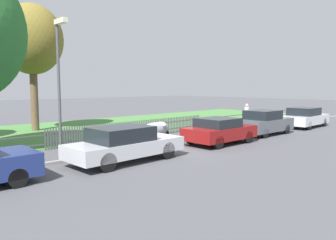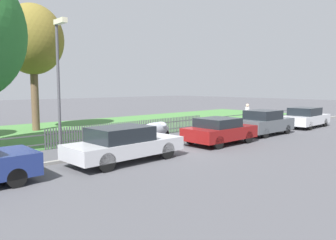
% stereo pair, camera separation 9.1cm
% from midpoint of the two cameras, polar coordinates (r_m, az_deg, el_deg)
% --- Properties ---
extents(ground_plane, '(120.00, 120.00, 0.00)m').
position_cam_midpoint_polar(ground_plane, '(16.05, 0.83, -4.33)').
color(ground_plane, '#4C4C51').
extents(kerb_stone, '(43.68, 0.20, 0.12)m').
position_cam_midpoint_polar(kerb_stone, '(16.11, 0.59, -4.08)').
color(kerb_stone, gray).
rests_on(kerb_stone, ground).
extents(grass_strip, '(43.68, 10.99, 0.01)m').
position_cam_midpoint_polar(grass_strip, '(22.82, -14.02, -1.44)').
color(grass_strip, '#477F3D').
rests_on(grass_strip, ground).
extents(park_fence, '(43.68, 0.05, 0.96)m').
position_cam_midpoint_polar(park_fence, '(18.20, -5.63, -1.62)').
color(park_fence, '#4C4C51').
rests_on(park_fence, ground).
extents(parked_car_black_saloon, '(4.62, 1.96, 1.35)m').
position_cam_midpoint_polar(parked_car_black_saloon, '(12.51, -7.77, -4.08)').
color(parked_car_black_saloon, '#BCBCC1').
rests_on(parked_car_black_saloon, ground).
extents(parked_car_navy_estate, '(3.81, 1.90, 1.30)m').
position_cam_midpoint_polar(parked_car_navy_estate, '(16.41, 8.80, -1.80)').
color(parked_car_navy_estate, maroon).
rests_on(parked_car_navy_estate, ground).
extents(parked_car_red_compact, '(3.93, 1.76, 1.45)m').
position_cam_midpoint_polar(parked_car_red_compact, '(20.12, 16.22, -0.41)').
color(parked_car_red_compact, '#51565B').
rests_on(parked_car_red_compact, ground).
extents(parked_car_white_van, '(4.35, 1.97, 1.39)m').
position_cam_midpoint_polar(parked_car_white_van, '(24.69, 22.60, 0.44)').
color(parked_car_white_van, silver).
rests_on(parked_car_white_van, ground).
extents(covered_motorcycle, '(2.00, 0.77, 1.00)m').
position_cam_midpoint_polar(covered_motorcycle, '(16.98, -2.32, -1.67)').
color(covered_motorcycle, black).
rests_on(covered_motorcycle, ground).
extents(tree_far_left, '(3.83, 3.83, 7.99)m').
position_cam_midpoint_polar(tree_far_left, '(22.82, -22.72, 12.72)').
color(tree_far_left, brown).
rests_on(tree_far_left, ground).
extents(pedestrian_near_fence, '(0.46, 0.46, 1.65)m').
position_cam_midpoint_polar(pedestrian_near_fence, '(23.33, 13.44, 1.02)').
color(pedestrian_near_fence, '#7F6B51').
rests_on(pedestrian_near_fence, ground).
extents(street_lamp, '(0.20, 0.79, 5.33)m').
position_cam_midpoint_polar(street_lamp, '(13.23, -18.54, 7.92)').
color(street_lamp, '#47474C').
rests_on(street_lamp, ground).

